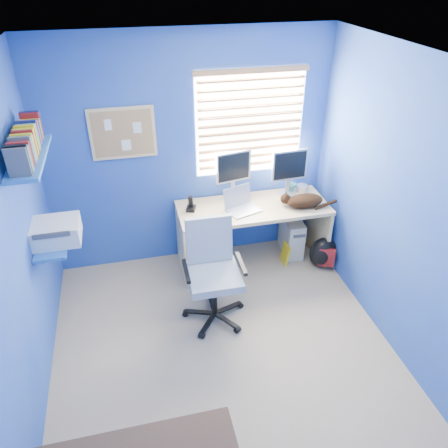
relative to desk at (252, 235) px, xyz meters
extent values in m
cube|color=tan|center=(-0.62, -1.26, -0.37)|extent=(3.00, 3.20, 0.00)
cube|color=white|center=(-0.62, -1.26, 2.13)|extent=(3.00, 3.20, 0.00)
cube|color=blue|center=(-0.62, 0.34, 0.88)|extent=(3.00, 0.01, 2.50)
cube|color=blue|center=(-0.62, -2.86, 0.88)|extent=(3.00, 0.01, 2.50)
cube|color=blue|center=(-2.12, -1.26, 0.88)|extent=(0.01, 3.20, 2.50)
cube|color=blue|center=(0.88, -1.26, 0.88)|extent=(0.01, 3.20, 2.50)
cube|color=#D9B27B|center=(0.00, 0.00, 0.00)|extent=(1.62, 0.65, 0.74)
cube|color=silver|center=(-0.13, -0.07, 0.48)|extent=(0.40, 0.35, 0.22)
cube|color=silver|center=(-0.16, 0.26, 0.64)|extent=(0.42, 0.20, 0.54)
cube|color=silver|center=(0.44, 0.17, 0.64)|extent=(0.40, 0.14, 0.54)
cube|color=black|center=(-0.66, 0.07, 0.45)|extent=(0.12, 0.13, 0.17)
imported|color=teal|center=(0.51, 0.22, 0.42)|extent=(0.10, 0.09, 0.10)
cylinder|color=silver|center=(0.64, 0.22, 0.41)|extent=(0.13, 0.13, 0.07)
ellipsoid|color=black|center=(0.53, -0.13, 0.44)|extent=(0.44, 0.33, 0.14)
cube|color=beige|center=(0.52, 0.10, -0.14)|extent=(0.22, 0.45, 0.45)
cube|color=tan|center=(-0.53, 0.08, -0.17)|extent=(0.35, 0.28, 0.41)
cube|color=yellow|center=(0.38, -0.10, -0.25)|extent=(0.03, 0.17, 0.24)
ellipsoid|color=black|center=(0.76, -0.27, -0.18)|extent=(0.39, 0.35, 0.37)
cylinder|color=black|center=(-0.61, -0.80, -0.34)|extent=(0.60, 0.60, 0.06)
cylinder|color=black|center=(-0.61, -0.80, -0.10)|extent=(0.05, 0.05, 0.41)
cube|color=#96A4BB|center=(-0.61, -0.80, 0.14)|extent=(0.49, 0.49, 0.08)
cube|color=#96A4BB|center=(-0.60, -0.57, 0.41)|extent=(0.44, 0.07, 0.46)
cube|color=white|center=(0.03, 0.33, 1.18)|extent=(1.15, 0.01, 1.10)
cube|color=tan|center=(0.03, 0.30, 1.18)|extent=(1.10, 0.03, 1.00)
cube|color=#D9B27B|center=(-1.27, 0.33, 1.18)|extent=(0.64, 0.02, 0.52)
cube|color=tan|center=(-1.27, 0.32, 1.18)|extent=(0.58, 0.01, 0.46)
cube|color=blue|center=(-1.98, -0.51, 0.55)|extent=(0.26, 0.55, 0.03)
cube|color=silver|center=(-1.94, -0.51, 0.65)|extent=(0.42, 0.34, 0.18)
cube|color=blue|center=(-1.99, -0.51, 1.35)|extent=(0.24, 0.90, 0.03)
cube|color=navy|center=(-2.00, -0.51, 1.48)|extent=(0.15, 0.80, 0.22)
camera|label=1|loc=(-1.25, -3.89, 2.70)|focal=35.00mm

